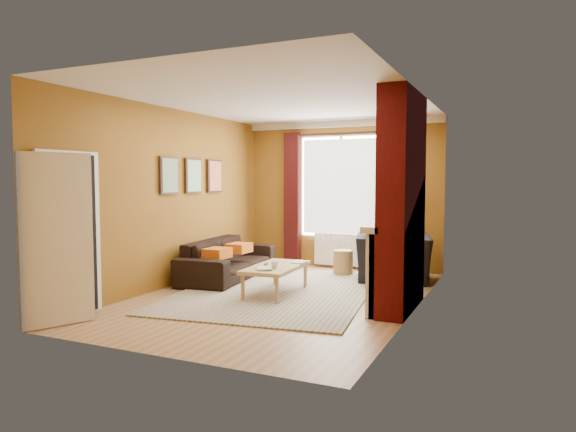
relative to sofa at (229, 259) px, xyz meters
The scene contains 12 objects.
ground 1.72m from the sofa, 32.80° to the right, with size 5.50×5.50×0.00m, color olive.
room_walls 2.40m from the sofa, 17.19° to the right, with size 3.82×5.54×2.83m.
striped_rug 1.43m from the sofa, 27.83° to the right, with size 3.17×4.06×0.02m.
sofa is the anchor object (origin of this frame).
armchair 2.77m from the sofa, 17.89° to the left, with size 1.19×1.04×0.77m, color black.
coffee_table 1.52m from the sofa, 32.06° to the right, with size 0.70×1.31×0.43m.
wicker_stool 2.02m from the sofa, 32.88° to the left, with size 0.42×0.42×0.44m.
floor_lamp 3.29m from the sofa, 25.03° to the left, with size 0.24×0.24×1.55m.
book_a 1.70m from the sofa, 45.69° to the right, with size 0.22×0.30×0.03m, color #999999.
book_b 1.47m from the sofa, 16.73° to the right, with size 0.19×0.26×0.02m, color #999999.
mug 1.73m from the sofa, 36.94° to the right, with size 0.11×0.11×0.10m, color #999999.
tv_remote 1.42m from the sofa, 36.06° to the right, with size 0.11×0.17×0.02m.
Camera 1 is at (3.09, -6.60, 1.68)m, focal length 32.00 mm.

